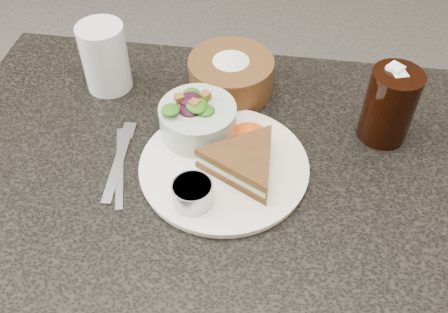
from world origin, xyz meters
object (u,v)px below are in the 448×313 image
(bread_basket, at_px, (231,70))
(cola_glass, at_px, (390,103))
(dressing_ramekin, at_px, (193,193))
(water_glass, at_px, (105,57))
(dining_table, at_px, (227,293))
(dinner_plate, at_px, (224,167))
(sandwich, at_px, (244,162))
(salad_bowl, at_px, (198,115))

(bread_basket, height_order, cola_glass, cola_glass)
(dressing_ramekin, distance_m, water_glass, 0.34)
(dining_table, relative_size, dinner_plate, 3.71)
(dining_table, distance_m, bread_basket, 0.48)
(sandwich, bearing_deg, water_glass, 173.33)
(dinner_plate, height_order, salad_bowl, salad_bowl)
(bread_basket, bearing_deg, dining_table, -83.26)
(water_glass, bearing_deg, cola_glass, -6.87)
(dining_table, height_order, bread_basket, bread_basket)
(sandwich, relative_size, water_glass, 1.21)
(dining_table, relative_size, dressing_ramekin, 16.23)
(dining_table, bearing_deg, cola_glass, 30.15)
(dinner_plate, distance_m, dressing_ramekin, 0.09)
(dining_table, relative_size, salad_bowl, 7.75)
(salad_bowl, xyz_separation_m, bread_basket, (0.04, 0.14, -0.00))
(cola_glass, bearing_deg, bread_basket, 163.20)
(salad_bowl, bearing_deg, sandwich, -41.61)
(sandwich, distance_m, bread_basket, 0.22)
(dining_table, xyz_separation_m, dressing_ramekin, (-0.04, -0.06, 0.41))
(bread_basket, bearing_deg, dinner_plate, -85.06)
(dining_table, distance_m, dressing_ramekin, 0.41)
(dressing_ramekin, relative_size, water_glass, 0.48)
(dressing_ramekin, bearing_deg, bread_basket, 86.51)
(dressing_ramekin, xyz_separation_m, cola_glass, (0.29, 0.20, 0.04))
(bread_basket, relative_size, cola_glass, 1.11)
(salad_bowl, distance_m, bread_basket, 0.14)
(dinner_plate, relative_size, bread_basket, 1.71)
(sandwich, xyz_separation_m, bread_basket, (-0.05, 0.21, 0.01))
(bread_basket, distance_m, water_glass, 0.23)
(dining_table, height_order, cola_glass, cola_glass)
(water_glass, bearing_deg, bread_basket, 5.49)
(salad_bowl, relative_size, bread_basket, 0.82)
(dining_table, height_order, dressing_ramekin, dressing_ramekin)
(dining_table, xyz_separation_m, dinner_plate, (-0.01, 0.02, 0.38))
(bread_basket, relative_size, water_glass, 1.23)
(dining_table, relative_size, water_glass, 7.79)
(dressing_ramekin, relative_size, bread_basket, 0.39)
(dinner_plate, distance_m, cola_glass, 0.29)
(dining_table, height_order, salad_bowl, salad_bowl)
(dinner_plate, distance_m, sandwich, 0.04)
(sandwich, distance_m, water_glass, 0.34)
(dinner_plate, relative_size, water_glass, 2.10)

